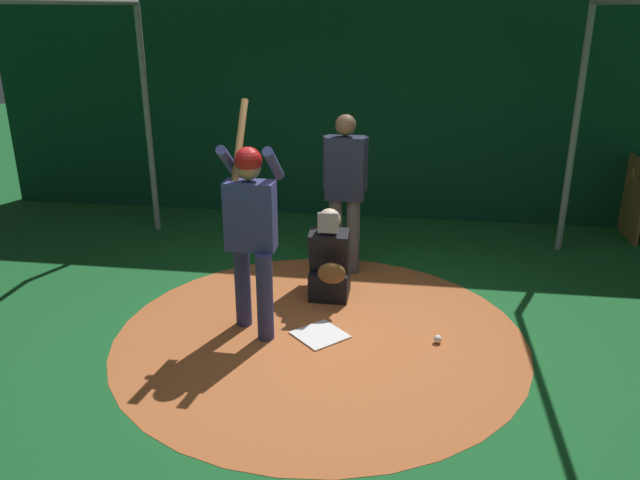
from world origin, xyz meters
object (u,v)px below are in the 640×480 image
(home_plate, at_px, (320,335))
(baseball_0, at_px, (438,339))
(bat_rack, at_px, (629,196))
(batter, at_px, (251,223))
(catcher, at_px, (330,264))
(umpire, at_px, (345,186))

(home_plate, height_order, baseball_0, baseball_0)
(bat_rack, height_order, baseball_0, bat_rack)
(home_plate, relative_size, baseball_0, 5.68)
(batter, xyz_separation_m, catcher, (-0.80, 0.60, -0.68))
(batter, bearing_deg, bat_rack, 128.78)
(umpire, bearing_deg, baseball_0, 34.09)
(batter, distance_m, umpire, 1.66)
(baseball_0, bearing_deg, catcher, -125.92)
(catcher, relative_size, baseball_0, 13.31)
(home_plate, height_order, batter, batter)
(bat_rack, distance_m, baseball_0, 4.34)
(catcher, xyz_separation_m, umpire, (-0.72, 0.07, 0.63))
(home_plate, relative_size, batter, 0.20)
(home_plate, bearing_deg, catcher, -178.71)
(batter, relative_size, umpire, 1.16)
(batter, distance_m, bat_rack, 5.54)
(home_plate, distance_m, umpire, 1.84)
(baseball_0, bearing_deg, home_plate, -88.88)
(bat_rack, relative_size, baseball_0, 15.95)
(umpire, relative_size, baseball_0, 24.35)
(batter, bearing_deg, baseball_0, 90.12)
(home_plate, bearing_deg, baseball_0, 91.12)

